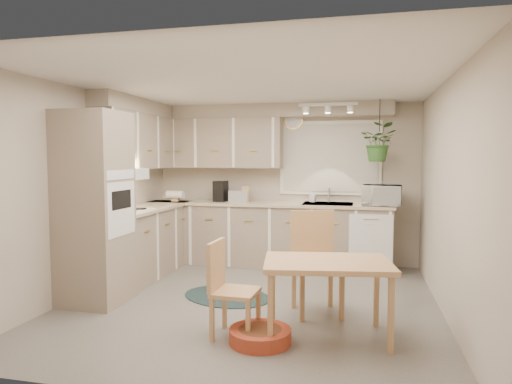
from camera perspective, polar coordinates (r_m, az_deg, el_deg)
floor at (r=5.19m, az=-0.58°, el=-13.65°), size 4.20×4.20×0.00m
ceiling at (r=5.01m, az=-0.60°, el=13.49°), size 4.20×4.20×0.00m
wall_back at (r=7.01m, az=3.47°, el=1.00°), size 4.00×0.04×2.40m
wall_front at (r=2.97m, az=-10.24°, el=-3.46°), size 4.00×0.04×2.40m
wall_left at (r=5.77m, az=-20.29°, el=0.05°), size 0.04×4.20×2.40m
wall_right at (r=4.89m, az=22.84°, el=-0.73°), size 0.04×4.20×2.40m
base_cab_left at (r=6.46m, az=-13.58°, el=-6.09°), size 0.60×1.85×0.90m
base_cab_back at (r=6.84m, az=1.36°, el=-5.41°), size 3.60×0.60×0.90m
counter_left at (r=6.39m, az=-13.57°, el=-1.95°), size 0.64×1.89×0.04m
counter_back at (r=6.76m, az=1.35°, el=-1.49°), size 3.64×0.64×0.04m
oven_stack at (r=5.29m, az=-19.54°, el=-1.92°), size 0.65×0.65×2.10m
wall_oven_face at (r=5.12m, az=-16.52°, el=-2.04°), size 0.02×0.56×0.58m
upper_cab_left at (r=6.53m, az=-14.28°, el=6.12°), size 0.35×2.00×0.75m
upper_cab_back at (r=7.07m, az=-4.81°, el=6.09°), size 2.00×0.35×0.75m
soffit_left at (r=6.58m, az=-14.56°, el=10.26°), size 0.30×2.00×0.20m
soffit_back at (r=6.92m, az=1.65°, el=10.08°), size 3.60×0.30×0.20m
cooktop at (r=5.88m, az=-16.01°, el=-2.28°), size 0.52×0.58×0.02m
range_hood at (r=5.85m, az=-16.27°, el=2.16°), size 0.40×0.60×0.14m
window_blinds at (r=6.89m, az=9.21°, el=4.22°), size 1.40×0.02×1.00m
window_frame at (r=6.90m, az=9.22°, el=4.22°), size 1.50×0.02×1.10m
sink at (r=6.65m, az=8.98°, el=-1.81°), size 0.70×0.48×0.10m
dishwasher_front at (r=6.40m, az=14.13°, el=-6.43°), size 0.58×0.02×0.83m
track_light_bar at (r=6.41m, az=8.97°, el=10.77°), size 0.80×0.04×0.04m
wall_clock at (r=6.97m, az=4.70°, el=9.04°), size 0.30×0.03×0.30m
dining_table at (r=4.20m, az=8.86°, el=-13.11°), size 1.20×0.90×0.69m
chair_left at (r=4.15m, az=-2.56°, el=-12.05°), size 0.42×0.42×0.86m
chair_back at (r=4.75m, az=7.64°, el=-8.84°), size 0.63×0.63×1.05m
braided_rug at (r=5.41m, az=-3.66°, el=-12.87°), size 1.27×1.11×0.01m
pet_bed at (r=4.13m, az=0.52°, el=-17.54°), size 0.63×0.63×0.12m
microwave at (r=6.52m, az=15.48°, el=-0.13°), size 0.55×0.35×0.35m
soap_bottle at (r=6.81m, az=7.11°, el=-0.96°), size 0.12×0.19×0.08m
hanging_plant at (r=6.51m, az=15.14°, el=5.50°), size 0.57×0.61×0.41m
coffee_maker at (r=6.94m, az=-4.44°, el=0.10°), size 0.19×0.23×0.31m
toaster at (r=6.89m, az=-2.25°, el=-0.51°), size 0.31×0.21×0.17m
knife_block at (r=6.89m, az=-1.34°, el=-0.24°), size 0.13×0.13×0.24m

